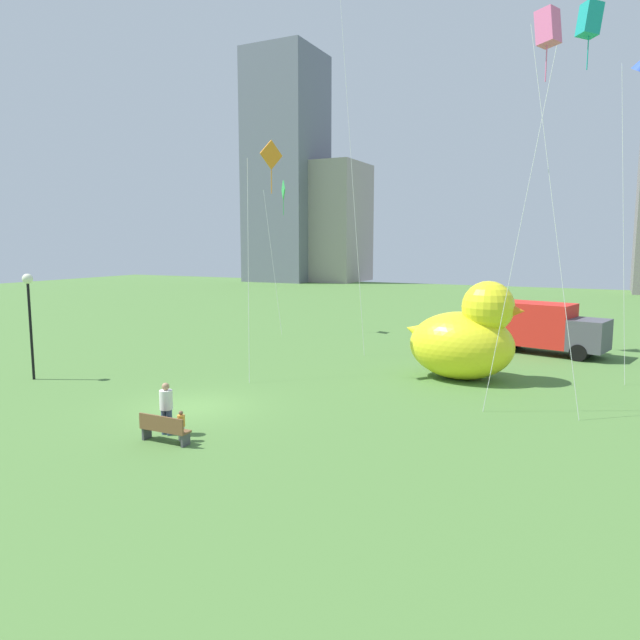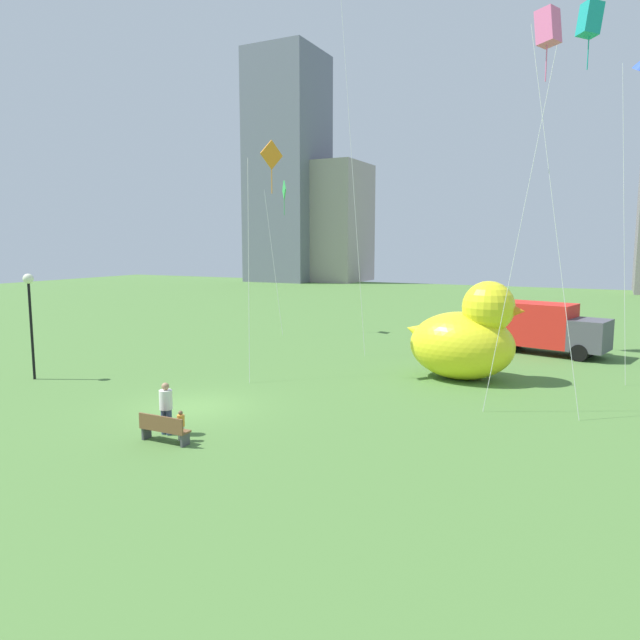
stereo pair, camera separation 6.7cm
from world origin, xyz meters
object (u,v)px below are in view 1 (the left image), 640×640
at_px(park_bench, 164,428).
at_px(giant_inflatable_duck, 466,337).
at_px(kite_pink, 547,31).
at_px(kite_orange, 269,164).
at_px(kite_teal, 589,23).
at_px(kite_green, 283,196).
at_px(box_truck, 542,328).
at_px(lamppost, 29,300).
at_px(person_child, 181,424).
at_px(person_adult, 166,406).

xyz_separation_m(park_bench, giant_inflatable_duck, (6.47, 12.90, 1.46)).
xyz_separation_m(park_bench, kite_pink, (9.90, 7.79, 12.64)).
bearing_deg(park_bench, kite_pink, 38.19).
height_order(kite_orange, kite_teal, kite_teal).
distance_m(park_bench, kite_orange, 13.20).
height_order(giant_inflatable_duck, kite_green, kite_green).
xyz_separation_m(kite_pink, kite_green, (-17.99, 13.76, -3.72)).
xyz_separation_m(giant_inflatable_duck, box_truck, (2.46, 8.33, -0.48)).
relative_size(lamppost, kite_green, 0.46).
relative_size(person_child, kite_orange, 0.09).
bearing_deg(giant_inflatable_duck, kite_pink, -56.14).
relative_size(giant_inflatable_duck, box_truck, 0.80).
distance_m(person_child, box_truck, 22.55).
distance_m(giant_inflatable_duck, box_truck, 8.70).
xyz_separation_m(lamppost, kite_teal, (22.24, 6.19, 10.29)).
height_order(lamppost, kite_orange, kite_orange).
height_order(person_child, kite_orange, kite_orange).
xyz_separation_m(person_adult, box_truck, (9.41, 20.54, 0.50)).
bearing_deg(person_adult, person_child, -19.64).
distance_m(lamppost, box_truck, 26.58).
height_order(person_child, kite_pink, kite_pink).
height_order(giant_inflatable_duck, box_truck, giant_inflatable_duck).
relative_size(lamppost, kite_teal, 0.33).
xyz_separation_m(giant_inflatable_duck, kite_orange, (-8.15, -3.60, 7.75)).
relative_size(kite_pink, kite_teal, 0.94).
bearing_deg(giant_inflatable_duck, kite_orange, -156.18).
bearing_deg(park_bench, box_truck, 67.17).
bearing_deg(kite_teal, park_bench, -137.12).
bearing_deg(giant_inflatable_duck, person_adult, -119.63).
xyz_separation_m(lamppost, kite_orange, (9.54, 5.26, 6.02)).
bearing_deg(park_bench, person_adult, 124.74).
relative_size(lamppost, kite_orange, 0.45).
distance_m(person_adult, box_truck, 22.60).
bearing_deg(person_adult, kite_green, 110.04).
height_order(person_adult, person_child, person_adult).
bearing_deg(person_adult, giant_inflatable_duck, 60.37).
xyz_separation_m(giant_inflatable_duck, kite_green, (-14.56, 8.65, 7.46)).
relative_size(kite_orange, kite_teal, 0.73).
xyz_separation_m(park_bench, person_adult, (-0.48, 0.69, 0.48)).
xyz_separation_m(kite_orange, kite_teal, (12.70, 0.93, 4.27)).
bearing_deg(lamppost, kite_teal, 15.55).
bearing_deg(kite_teal, giant_inflatable_duck, 149.59).
xyz_separation_m(lamppost, kite_green, (3.13, 17.51, 5.73)).
relative_size(box_truck, kite_green, 0.66).
bearing_deg(box_truck, kite_orange, -131.68).
height_order(person_adult, box_truck, box_truck).
xyz_separation_m(box_truck, kite_green, (-17.02, 0.32, 7.94)).
xyz_separation_m(person_adult, kite_pink, (10.38, 7.10, 12.16)).
bearing_deg(kite_green, kite_orange, -62.39).
xyz_separation_m(giant_inflatable_duck, kite_teal, (4.55, -2.67, 12.02)).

